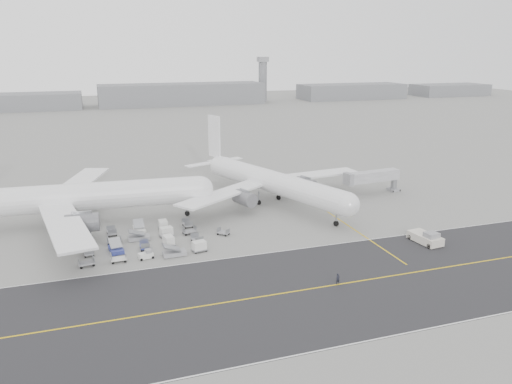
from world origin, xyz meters
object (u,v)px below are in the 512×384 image
object	(u,v)px
control_tower	(263,78)
airliner_a	(72,198)
pushback_tug	(426,238)
jet_bridge	(373,178)
airliner_b	(270,181)
ground_crew_a	(338,279)

from	to	relation	value
control_tower	airliner_a	bearing A→B (deg)	-117.80
pushback_tug	jet_bridge	xyz separation A→B (m)	(8.23, 33.75, 3.31)
airliner_b	jet_bridge	xyz separation A→B (m)	(28.18, -1.22, -1.13)
ground_crew_a	airliner_b	bearing A→B (deg)	75.85
airliner_a	jet_bridge	size ratio (longest dim) A/B	3.67
ground_crew_a	airliner_a	bearing A→B (deg)	125.02
control_tower	ground_crew_a	world-z (taller)	control_tower
control_tower	pushback_tug	world-z (taller)	control_tower
jet_bridge	ground_crew_a	xyz separation A→B (m)	(-32.97, -44.45, -3.42)
airliner_a	ground_crew_a	world-z (taller)	airliner_a
airliner_a	ground_crew_a	distance (m)	60.11
control_tower	ground_crew_a	xyz separation A→B (m)	(-85.15, -282.94, -15.29)
airliner_a	jet_bridge	distance (m)	73.98
jet_bridge	ground_crew_a	bearing A→B (deg)	-132.06
airliner_a	ground_crew_a	xyz separation A→B (m)	(40.99, -43.67, -5.15)
airliner_b	ground_crew_a	size ratio (longest dim) A/B	27.55
control_tower	jet_bridge	distance (m)	244.42
airliner_a	airliner_b	bearing A→B (deg)	-83.45
airliner_a	pushback_tug	bearing A→B (deg)	-112.59
airliner_b	ground_crew_a	distance (m)	46.14
ground_crew_a	control_tower	bearing A→B (deg)	65.08
pushback_tug	ground_crew_a	size ratio (longest dim) A/B	4.81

